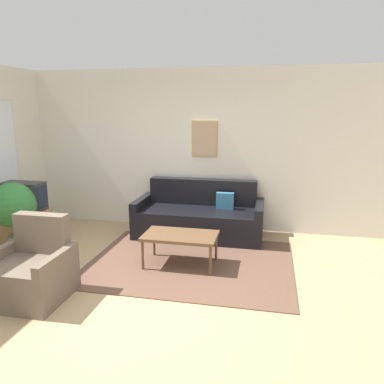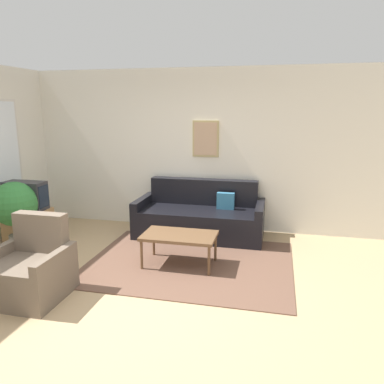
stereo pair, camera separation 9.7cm
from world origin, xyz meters
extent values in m
plane|color=tan|center=(0.00, 0.00, 0.00)|extent=(16.00, 16.00, 0.00)
cube|color=brown|center=(0.53, 1.00, 0.01)|extent=(2.70, 2.11, 0.01)
cube|color=silver|center=(0.00, 2.61, 1.35)|extent=(8.00, 0.06, 2.70)
cube|color=tan|center=(0.43, 2.56, 1.55)|extent=(0.44, 0.03, 0.60)
cube|color=tan|center=(0.43, 2.54, 1.55)|extent=(0.38, 0.01, 0.54)
cube|color=black|center=(0.43, 2.09, 0.23)|extent=(1.80, 0.90, 0.46)
cube|color=black|center=(0.43, 2.44, 0.67)|extent=(1.80, 0.20, 0.43)
cube|color=black|center=(-0.53, 2.09, 0.30)|extent=(0.12, 0.90, 0.60)
cube|color=black|center=(1.39, 2.09, 0.30)|extent=(0.12, 0.90, 0.60)
cube|color=teal|center=(0.84, 2.20, 0.58)|extent=(0.28, 0.10, 0.28)
cube|color=brown|center=(0.41, 0.90, 0.41)|extent=(0.96, 0.57, 0.04)
cylinder|color=brown|center=(-0.03, 0.66, 0.20)|extent=(0.04, 0.04, 0.39)
cylinder|color=brown|center=(0.85, 0.66, 0.20)|extent=(0.04, 0.04, 0.39)
cylinder|color=brown|center=(-0.03, 1.14, 0.20)|extent=(0.04, 0.04, 0.39)
cylinder|color=brown|center=(0.85, 1.14, 0.20)|extent=(0.04, 0.04, 0.39)
cube|color=#A87F51|center=(-2.07, 1.18, 0.27)|extent=(0.65, 0.42, 0.55)
cube|color=#2D2D33|center=(-2.07, 1.18, 0.76)|extent=(0.61, 0.28, 0.43)
cube|color=#192333|center=(-1.75, 1.18, 0.76)|extent=(0.01, 0.23, 0.33)
cube|color=#6B5B4C|center=(-0.99, -0.31, 0.22)|extent=(0.62, 0.76, 0.43)
cube|color=#6B5B4C|center=(-0.99, -0.01, 0.66)|extent=(0.62, 0.16, 0.45)
cube|color=#6B5B4C|center=(-1.34, -0.31, 0.28)|extent=(0.09, 0.76, 0.55)
cube|color=#6B5B4C|center=(-0.63, -0.31, 0.28)|extent=(0.09, 0.76, 0.55)
cylinder|color=slate|center=(-2.05, 0.91, 0.11)|extent=(0.25, 0.25, 0.23)
cylinder|color=#51381E|center=(-2.05, 0.91, 0.33)|extent=(0.04, 0.04, 0.19)
sphere|color=#337A38|center=(-2.05, 0.91, 0.70)|extent=(0.65, 0.65, 0.65)
cylinder|color=#383D42|center=(-2.27, 1.64, 0.09)|extent=(0.30, 0.30, 0.17)
cylinder|color=#51381E|center=(-2.27, 1.64, 0.25)|extent=(0.04, 0.04, 0.15)
sphere|color=#3D8442|center=(-2.27, 1.64, 0.53)|extent=(0.49, 0.49, 0.49)
camera|label=1|loc=(1.52, -3.62, 2.04)|focal=35.00mm
camera|label=2|loc=(1.62, -3.60, 2.04)|focal=35.00mm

